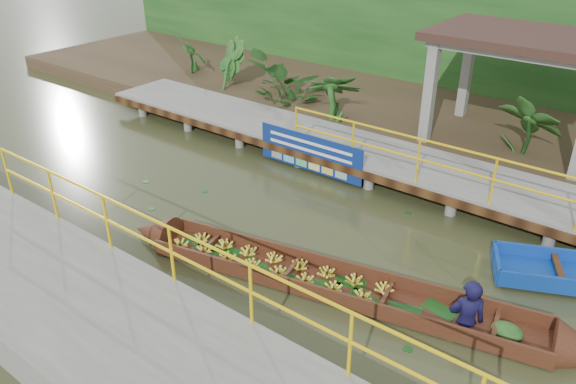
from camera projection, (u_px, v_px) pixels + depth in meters
The scene contains 9 objects.
ground at pixel (261, 222), 11.68m from camera, with size 80.00×80.00×0.00m, color #2F3118.
land_strip at pixel (421, 114), 16.85m from camera, with size 30.00×8.00×0.45m, color #372A1B.
far_dock at pixel (350, 149), 13.86m from camera, with size 16.00×2.06×1.66m.
near_dock at pixel (127, 345), 8.06m from camera, with size 18.00×2.40×1.73m.
pavilion at pixel (528, 50), 13.18m from camera, with size 4.40×3.00×3.00m.
foliage_backdrop at pixel (462, 39), 17.77m from camera, with size 30.00×0.80×4.00m, color #154216.
vendor_boat at pixel (354, 284), 9.44m from camera, with size 8.56×2.60×1.98m.
blue_banner at pixel (310, 153), 13.45m from camera, with size 2.92×0.04×0.91m.
tropical_plants at pixel (333, 92), 15.82m from camera, with size 14.09×1.09×1.36m.
Camera 1 is at (6.55, -7.63, 6.01)m, focal length 35.00 mm.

